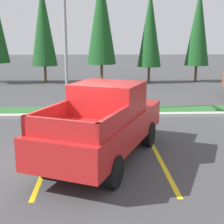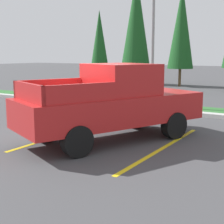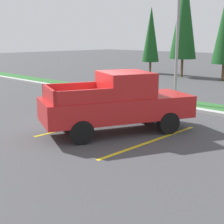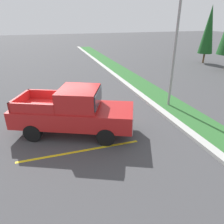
% 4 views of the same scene
% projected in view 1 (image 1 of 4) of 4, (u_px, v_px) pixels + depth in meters
% --- Properties ---
extents(ground_plane, '(120.00, 120.00, 0.00)m').
position_uv_depth(ground_plane, '(68.00, 161.00, 8.83)').
color(ground_plane, '#424244').
extents(parking_line_near, '(0.12, 4.80, 0.01)m').
position_uv_depth(parking_line_near, '(48.00, 160.00, 8.91)').
color(parking_line_near, yellow).
rests_on(parking_line_near, ground).
extents(parking_line_far, '(0.12, 4.80, 0.01)m').
position_uv_depth(parking_line_far, '(159.00, 158.00, 9.05)').
color(parking_line_far, yellow).
rests_on(parking_line_far, ground).
extents(curb_strip, '(56.00, 0.40, 0.15)m').
position_uv_depth(curb_strip, '(79.00, 116.00, 13.68)').
color(curb_strip, '#B2B2AD').
rests_on(curb_strip, ground).
extents(grass_median, '(56.00, 1.80, 0.06)m').
position_uv_depth(grass_median, '(80.00, 111.00, 14.76)').
color(grass_median, '#2D662D').
rests_on(grass_median, ground).
extents(pickup_truck_main, '(3.83, 5.53, 2.10)m').
position_uv_depth(pickup_truck_main, '(105.00, 122.00, 8.80)').
color(pickup_truck_main, black).
rests_on(pickup_truck_main, ground).
extents(street_light, '(0.24, 1.49, 6.36)m').
position_uv_depth(street_light, '(65.00, 28.00, 13.56)').
color(street_light, gray).
rests_on(street_light, ground).
extents(cypress_tree_center, '(1.88, 1.88, 7.23)m').
position_uv_depth(cypress_tree_center, '(43.00, 25.00, 23.45)').
color(cypress_tree_center, brown).
rests_on(cypress_tree_center, ground).
extents(cypress_tree_right_inner, '(2.11, 2.11, 8.13)m').
position_uv_depth(cypress_tree_right_inner, '(101.00, 17.00, 22.85)').
color(cypress_tree_right_inner, brown).
rests_on(cypress_tree_right_inner, ground).
extents(cypress_tree_rightmost, '(1.77, 1.77, 6.80)m').
position_uv_depth(cypress_tree_rightmost, '(150.00, 29.00, 23.58)').
color(cypress_tree_rightmost, brown).
rests_on(cypress_tree_rightmost, ground).
extents(cypress_tree_far_right, '(1.83, 1.83, 7.06)m').
position_uv_depth(cypress_tree_far_right, '(198.00, 27.00, 24.15)').
color(cypress_tree_far_right, brown).
rests_on(cypress_tree_far_right, ground).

